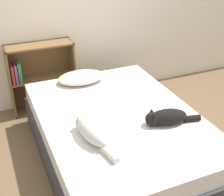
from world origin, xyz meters
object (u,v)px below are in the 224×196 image
object	(u,v)px
cat_light	(91,131)
bed	(118,137)
cat_dark	(166,117)
bookshelf	(39,76)
pillow	(81,77)

from	to	relation	value
cat_light	bed	bearing A→B (deg)	-64.21
cat_dark	bookshelf	world-z (taller)	bookshelf
bed	pillow	world-z (taller)	pillow
pillow	bookshelf	xyz separation A→B (m)	(-0.39, 0.49, -0.12)
cat_light	bookshelf	bearing A→B (deg)	-5.43
cat_light	bookshelf	xyz separation A→B (m)	(-0.12, 1.57, -0.14)
pillow	cat_dark	bearing A→B (deg)	-69.40
cat_light	cat_dark	distance (m)	0.69
pillow	bed	bearing A→B (deg)	-83.20
bed	cat_light	size ratio (longest dim) A/B	3.41
bed	bookshelf	xyz separation A→B (m)	(-0.49, 1.31, 0.19)
cat_light	bookshelf	size ratio (longest dim) A/B	0.70
cat_dark	bookshelf	distance (m)	1.81
cat_dark	bookshelf	size ratio (longest dim) A/B	0.60
pillow	cat_dark	size ratio (longest dim) A/B	1.04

